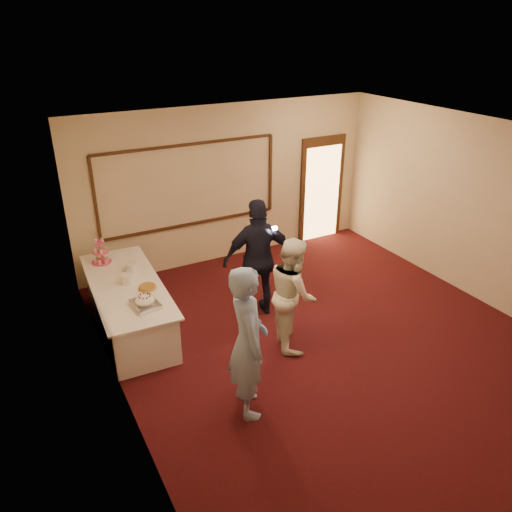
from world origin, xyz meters
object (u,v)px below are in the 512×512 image
at_px(plate_stack_a, 127,279).
at_px(woman, 293,293).
at_px(pavlova_tray, 145,302).
at_px(man, 248,342).
at_px(cupcake_stand, 100,253).
at_px(tart, 147,288).
at_px(guest, 259,259).
at_px(buffet_table, 129,306).
at_px(plate_stack_b, 132,268).

bearing_deg(plate_stack_a, woman, -37.83).
relative_size(pavlova_tray, man, 0.25).
xyz_separation_m(cupcake_stand, tart, (0.39, -1.23, -0.14)).
bearing_deg(man, woman, -36.53).
height_order(tart, guest, guest).
relative_size(buffet_table, man, 1.35).
xyz_separation_m(woman, guest, (-0.02, 0.97, 0.13)).
xyz_separation_m(pavlova_tray, plate_stack_b, (0.12, 1.11, 0.00)).
bearing_deg(guest, plate_stack_b, -13.61).
bearing_deg(plate_stack_b, cupcake_stand, 120.67).
bearing_deg(woman, cupcake_stand, 59.87).
xyz_separation_m(cupcake_stand, plate_stack_b, (0.34, -0.57, -0.10)).
distance_m(plate_stack_b, tart, 0.66).
relative_size(buffet_table, guest, 1.36).
xyz_separation_m(pavlova_tray, man, (0.73, -1.67, 0.13)).
height_order(pavlova_tray, woman, woman).
bearing_deg(cupcake_stand, plate_stack_a, -79.21).
distance_m(cupcake_stand, tart, 1.30).
bearing_deg(man, guest, -15.97).
bearing_deg(plate_stack_a, guest, -15.91).
xyz_separation_m(buffet_table, guest, (1.97, -0.55, 0.58)).
bearing_deg(plate_stack_b, buffet_table, -119.25).
bearing_deg(guest, cupcake_stand, -21.65).
bearing_deg(guest, pavlova_tray, 19.47).
relative_size(tart, woman, 0.17).
relative_size(cupcake_stand, woman, 0.28).
relative_size(cupcake_stand, plate_stack_b, 2.72).
distance_m(pavlova_tray, man, 1.83).
bearing_deg(woman, guest, 19.66).
relative_size(tart, guest, 0.15).
bearing_deg(cupcake_stand, plate_stack_b, -59.33).
distance_m(buffet_table, guest, 2.13).
relative_size(plate_stack_a, plate_stack_b, 1.02).
bearing_deg(plate_stack_a, cupcake_stand, 100.79).
bearing_deg(pavlova_tray, guest, 6.55).
bearing_deg(pavlova_tray, plate_stack_a, 93.44).
distance_m(buffet_table, tart, 0.57).
xyz_separation_m(plate_stack_b, woman, (1.80, -1.86, -0.00)).
relative_size(pavlova_tray, plate_stack_b, 2.75).
bearing_deg(woman, plate_stack_a, 70.72).
distance_m(cupcake_stand, man, 3.49).
distance_m(pavlova_tray, plate_stack_b, 1.12).
relative_size(plate_stack_a, tart, 0.62).
relative_size(man, guest, 1.00).
bearing_deg(woman, plate_stack_b, 62.59).
bearing_deg(man, pavlova_tray, 39.35).
bearing_deg(guest, tart, 5.24).
bearing_deg(plate_stack_b, plate_stack_a, -116.49).
relative_size(cupcake_stand, tart, 1.66).
bearing_deg(buffet_table, man, -71.94).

